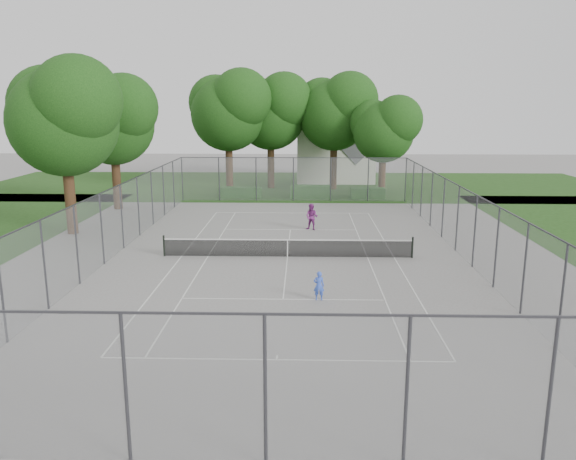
{
  "coord_description": "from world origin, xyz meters",
  "views": [
    {
      "loc": [
        0.78,
        -27.87,
        7.75
      ],
      "look_at": [
        0.0,
        1.0,
        1.2
      ],
      "focal_mm": 35.0,
      "sensor_mm": 36.0,
      "label": 1
    }
  ],
  "objects_px": {
    "house": "(335,143)",
    "woman_player": "(312,217)",
    "tennis_net": "(287,247)",
    "girl_player": "(319,286)"
  },
  "relations": [
    {
      "from": "house",
      "to": "woman_player",
      "type": "xyz_separation_m",
      "value": [
        -2.67,
        -22.91,
        -2.98
      ]
    },
    {
      "from": "house",
      "to": "girl_player",
      "type": "distance_m",
      "value": 35.91
    },
    {
      "from": "house",
      "to": "woman_player",
      "type": "distance_m",
      "value": 23.26
    },
    {
      "from": "tennis_net",
      "to": "house",
      "type": "bearing_deg",
      "value": 82.21
    },
    {
      "from": "house",
      "to": "woman_player",
      "type": "height_order",
      "value": "house"
    },
    {
      "from": "girl_player",
      "to": "woman_player",
      "type": "xyz_separation_m",
      "value": [
        -0.1,
        12.76,
        0.23
      ]
    },
    {
      "from": "woman_player",
      "to": "tennis_net",
      "type": "bearing_deg",
      "value": -78.7
    },
    {
      "from": "house",
      "to": "woman_player",
      "type": "bearing_deg",
      "value": -96.64
    },
    {
      "from": "tennis_net",
      "to": "house",
      "type": "relative_size",
      "value": 1.36
    },
    {
      "from": "girl_player",
      "to": "woman_player",
      "type": "distance_m",
      "value": 12.77
    }
  ]
}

